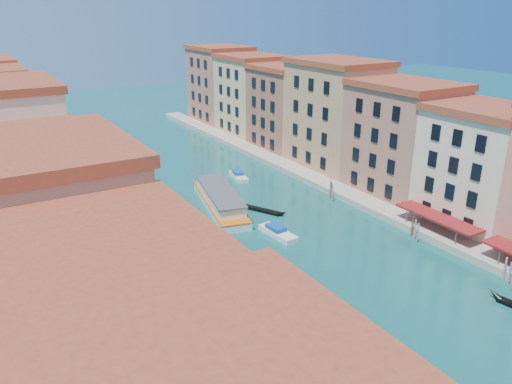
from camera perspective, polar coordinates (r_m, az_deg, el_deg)
left_bank_palazzos at (r=69.83m, az=-25.19°, el=1.59°), size 12.80×128.40×21.00m
right_bank_palazzos at (r=92.94m, az=11.39°, el=7.44°), size 12.80×128.40×21.00m
quay at (r=90.44m, az=7.20°, el=1.23°), size 4.00×140.00×1.00m
mooring_poles_right at (r=65.52m, az=24.96°, el=-7.55°), size 1.44×54.24×3.20m
vaporetto_far at (r=78.97m, az=-4.12°, el=-0.88°), size 8.94×20.48×2.97m
gondola_fore at (r=53.92m, az=7.80°, el=-12.90°), size 1.30×13.28×2.65m
gondola_far at (r=78.28m, az=-0.11°, el=-1.82°), size 5.95×10.39×1.60m
motorboat_mid at (r=69.63m, az=2.45°, el=-4.58°), size 2.59×6.75×1.37m
motorboat_far at (r=92.90m, az=-2.05°, el=1.90°), size 3.10×6.50×1.29m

